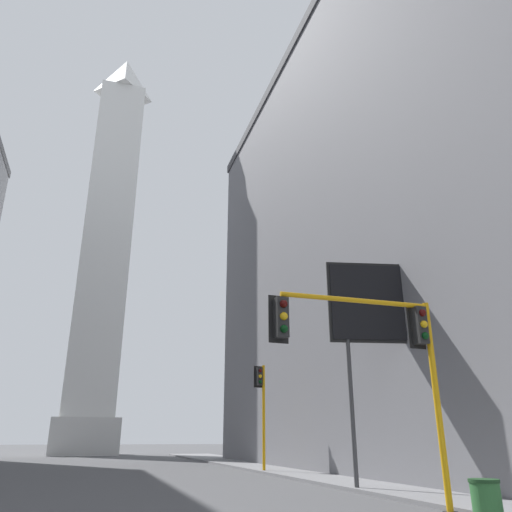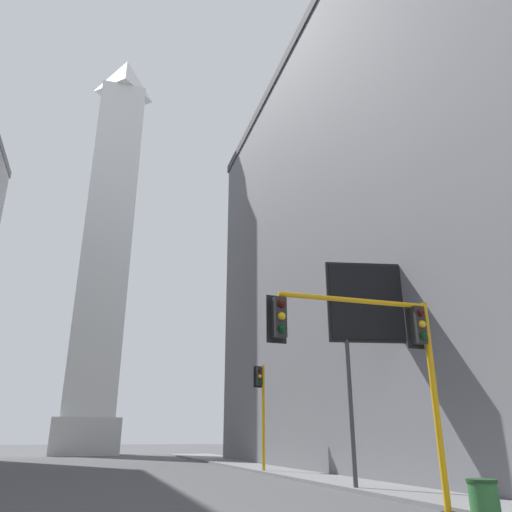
% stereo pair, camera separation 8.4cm
% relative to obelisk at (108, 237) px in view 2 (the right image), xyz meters
% --- Properties ---
extents(sidewalk_right, '(5.00, 80.39, 0.15)m').
position_rel_obelisk_xyz_m(sidewalk_right, '(12.65, -42.87, -29.19)').
color(sidewalk_right, slate).
rests_on(sidewalk_right, ground_plane).
extents(building_right, '(29.07, 43.36, 32.41)m').
position_rel_obelisk_xyz_m(building_right, '(27.35, -40.68, -13.05)').
color(building_right, slate).
rests_on(building_right, ground_plane).
extents(obelisk, '(8.10, 8.10, 60.70)m').
position_rel_obelisk_xyz_m(obelisk, '(0.00, 0.00, 0.00)').
color(obelisk, silver).
rests_on(obelisk, ground_plane).
extents(traffic_light_near_right, '(5.16, 0.51, 5.75)m').
position_rel_obelisk_xyz_m(traffic_light_near_right, '(8.07, -57.23, -24.87)').
color(traffic_light_near_right, orange).
rests_on(traffic_light_near_right, ground_plane).
extents(traffic_light_mid_right, '(0.79, 0.52, 6.27)m').
position_rel_obelisk_xyz_m(traffic_light_mid_right, '(10.41, -39.24, -25.14)').
color(traffic_light_mid_right, orange).
rests_on(traffic_light_mid_right, ground_plane).
extents(trash_bin, '(0.72, 0.72, 0.99)m').
position_rel_obelisk_xyz_m(trash_bin, '(9.63, -58.80, -28.76)').
color(trash_bin, '#2D6633').
rests_on(trash_bin, ground_plane).
extents(billboard_sign, '(4.42, 1.13, 9.28)m').
position_rel_obelisk_xyz_m(billboard_sign, '(11.92, -51.11, -22.07)').
color(billboard_sign, '#3F3F42').
rests_on(billboard_sign, ground_plane).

